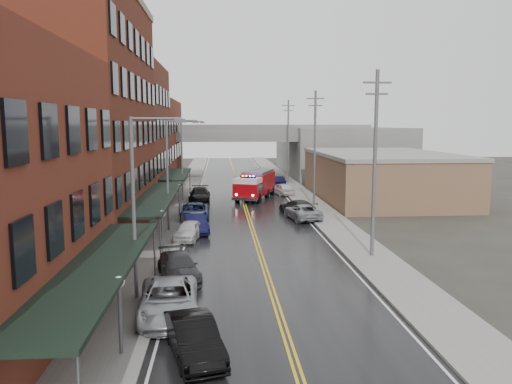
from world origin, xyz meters
TOP-DOWN VIEW (x-y plane):
  - ground at (0.00, 0.00)m, footprint 220.00×220.00m
  - road at (0.00, 30.00)m, footprint 11.00×160.00m
  - sidewalk_left at (-7.30, 30.00)m, footprint 3.00×160.00m
  - sidewalk_right at (7.30, 30.00)m, footprint 3.00×160.00m
  - curb_left at (-5.65, 30.00)m, footprint 0.30×160.00m
  - curb_right at (5.65, 30.00)m, footprint 0.30×160.00m
  - brick_building_b at (-13.30, 23.00)m, footprint 9.00×20.00m
  - brick_building_c at (-13.30, 40.50)m, footprint 9.00×15.00m
  - brick_building_far at (-13.30, 58.00)m, footprint 9.00×20.00m
  - tan_building at (16.00, 40.00)m, footprint 14.00×22.00m
  - right_far_block at (18.00, 70.00)m, footprint 18.00×30.00m
  - awning_0 at (-7.49, 4.00)m, footprint 2.60×16.00m
  - awning_1 at (-7.49, 23.00)m, footprint 2.60×18.00m
  - awning_2 at (-7.49, 40.50)m, footprint 2.60×13.00m
  - globe_lamp_0 at (-6.40, 2.00)m, footprint 0.44×0.44m
  - globe_lamp_1 at (-6.40, 16.00)m, footprint 0.44×0.44m
  - globe_lamp_2 at (-6.40, 30.00)m, footprint 0.44×0.44m
  - street_lamp_0 at (-6.55, 8.00)m, footprint 2.64×0.22m
  - street_lamp_1 at (-6.55, 24.00)m, footprint 2.64×0.22m
  - street_lamp_2 at (-6.55, 40.00)m, footprint 2.64×0.22m
  - utility_pole_0 at (7.20, 15.00)m, footprint 1.80×0.24m
  - utility_pole_1 at (7.20, 35.00)m, footprint 1.80×0.24m
  - utility_pole_2 at (7.20, 55.00)m, footprint 1.80×0.24m
  - overpass at (0.00, 62.00)m, footprint 40.00×10.00m
  - fire_truck at (1.46, 41.13)m, footprint 5.63×9.13m
  - parked_car_left_1 at (-3.68, 1.79)m, footprint 2.70×4.78m
  - parked_car_left_2 at (-5.00, 5.80)m, footprint 3.01×5.86m
  - parked_car_left_3 at (-5.00, 11.30)m, footprint 3.06×5.21m
  - parked_car_left_4 at (-5.00, 20.94)m, footprint 2.49×4.42m
  - parked_car_left_5 at (-4.66, 23.30)m, footprint 2.57×4.87m
  - parked_car_left_6 at (-4.90, 28.80)m, footprint 2.54×5.42m
  - parked_car_left_7 at (-4.87, 39.20)m, footprint 2.27×5.58m
  - parked_car_right_0 at (4.85, 28.20)m, footprint 3.16×5.45m
  - parked_car_right_1 at (4.78, 30.85)m, footprint 3.51×5.32m
  - parked_car_right_2 at (5.00, 44.02)m, footprint 2.97×4.64m
  - parked_car_right_3 at (5.00, 51.14)m, footprint 2.37×5.00m

SIDE VIEW (x-z plane):
  - ground at x=0.00m, z-range 0.00..0.00m
  - road at x=0.00m, z-range 0.00..0.02m
  - sidewalk_left at x=-7.30m, z-range 0.00..0.15m
  - sidewalk_right at x=7.30m, z-range 0.00..0.15m
  - curb_left at x=-5.65m, z-range 0.00..0.15m
  - curb_right at x=5.65m, z-range 0.00..0.15m
  - parked_car_left_3 at x=-5.00m, z-range 0.00..1.42m
  - parked_car_left_4 at x=-5.00m, z-range 0.00..1.42m
  - parked_car_right_0 at x=4.85m, z-range 0.00..1.43m
  - parked_car_right_1 at x=4.78m, z-range 0.00..1.43m
  - parked_car_right_2 at x=5.00m, z-range 0.00..1.47m
  - parked_car_left_1 at x=-3.68m, z-range 0.00..1.49m
  - parked_car_left_6 at x=-4.90m, z-range 0.00..1.50m
  - parked_car_left_5 at x=-4.66m, z-range 0.00..1.52m
  - parked_car_left_2 at x=-5.00m, z-range 0.00..1.58m
  - parked_car_right_3 at x=5.00m, z-range 0.00..1.58m
  - parked_car_left_7 at x=-4.87m, z-range 0.00..1.62m
  - fire_truck at x=1.46m, z-range 0.13..3.31m
  - globe_lamp_0 at x=-6.40m, z-range 0.75..3.87m
  - globe_lamp_1 at x=-6.40m, z-range 0.75..3.87m
  - globe_lamp_2 at x=-6.40m, z-range 0.75..3.87m
  - tan_building at x=16.00m, z-range 0.00..5.00m
  - awning_2 at x=-7.49m, z-range 1.44..4.53m
  - awning_0 at x=-7.49m, z-range 1.44..4.53m
  - awning_1 at x=-7.49m, z-range 1.44..4.53m
  - right_far_block at x=18.00m, z-range 0.00..8.00m
  - street_lamp_0 at x=-6.55m, z-range 0.69..9.69m
  - street_lamp_1 at x=-6.55m, z-range 0.69..9.69m
  - street_lamp_2 at x=-6.55m, z-range 0.69..9.69m
  - overpass at x=0.00m, z-range 2.24..9.74m
  - brick_building_far at x=-13.30m, z-range 0.00..12.00m
  - utility_pole_0 at x=7.20m, z-range 0.31..12.31m
  - utility_pole_1 at x=7.20m, z-range 0.31..12.31m
  - utility_pole_2 at x=7.20m, z-range 0.31..12.31m
  - brick_building_c at x=-13.30m, z-range 0.00..15.00m
  - brick_building_b at x=-13.30m, z-range 0.00..18.00m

